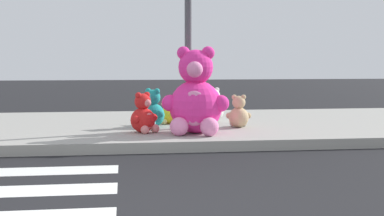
{
  "coord_description": "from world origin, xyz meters",
  "views": [
    {
      "loc": [
        -0.03,
        -3.9,
        1.23
      ],
      "look_at": [
        0.96,
        3.6,
        0.55
      ],
      "focal_mm": 49.08,
      "sensor_mm": 36.0,
      "label": 1
    }
  ],
  "objects_px": {
    "plush_pink_large": "(196,99)",
    "plush_teal": "(152,112)",
    "plush_white": "(213,108)",
    "sign_pole": "(188,22)",
    "plush_tan": "(239,114)",
    "plush_yellow": "(167,113)",
    "plush_red": "(144,116)"
  },
  "relations": [
    {
      "from": "sign_pole",
      "to": "plush_tan",
      "type": "height_order",
      "value": "sign_pole"
    },
    {
      "from": "plush_pink_large",
      "to": "plush_red",
      "type": "distance_m",
      "value": 0.83
    },
    {
      "from": "plush_teal",
      "to": "plush_yellow",
      "type": "bearing_deg",
      "value": 55.89
    },
    {
      "from": "plush_yellow",
      "to": "plush_teal",
      "type": "distance_m",
      "value": 0.51
    },
    {
      "from": "sign_pole",
      "to": "plush_tan",
      "type": "xyz_separation_m",
      "value": [
        0.83,
        0.02,
        -1.48
      ]
    },
    {
      "from": "sign_pole",
      "to": "plush_red",
      "type": "bearing_deg",
      "value": -150.94
    },
    {
      "from": "sign_pole",
      "to": "plush_pink_large",
      "type": "relative_size",
      "value": 2.47
    },
    {
      "from": "plush_pink_large",
      "to": "plush_teal",
      "type": "xyz_separation_m",
      "value": [
        -0.6,
        0.83,
        -0.26
      ]
    },
    {
      "from": "plush_red",
      "to": "plush_pink_large",
      "type": "bearing_deg",
      "value": -13.44
    },
    {
      "from": "plush_teal",
      "to": "plush_red",
      "type": "bearing_deg",
      "value": -104.06
    },
    {
      "from": "plush_pink_large",
      "to": "plush_red",
      "type": "xyz_separation_m",
      "value": [
        -0.77,
        0.18,
        -0.27
      ]
    },
    {
      "from": "plush_pink_large",
      "to": "plush_tan",
      "type": "xyz_separation_m",
      "value": [
        0.79,
        0.61,
        -0.3
      ]
    },
    {
      "from": "plush_red",
      "to": "plush_tan",
      "type": "bearing_deg",
      "value": 15.33
    },
    {
      "from": "plush_pink_large",
      "to": "plush_red",
      "type": "relative_size",
      "value": 2.11
    },
    {
      "from": "plush_pink_large",
      "to": "plush_teal",
      "type": "distance_m",
      "value": 1.06
    },
    {
      "from": "plush_tan",
      "to": "plush_yellow",
      "type": "height_order",
      "value": "plush_tan"
    },
    {
      "from": "sign_pole",
      "to": "plush_white",
      "type": "height_order",
      "value": "sign_pole"
    },
    {
      "from": "plush_pink_large",
      "to": "plush_teal",
      "type": "bearing_deg",
      "value": 126.06
    },
    {
      "from": "plush_white",
      "to": "plush_yellow",
      "type": "distance_m",
      "value": 0.86
    },
    {
      "from": "sign_pole",
      "to": "plush_white",
      "type": "relative_size",
      "value": 5.24
    },
    {
      "from": "plush_red",
      "to": "plush_yellow",
      "type": "relative_size",
      "value": 1.3
    },
    {
      "from": "sign_pole",
      "to": "plush_teal",
      "type": "height_order",
      "value": "sign_pole"
    },
    {
      "from": "plush_white",
      "to": "plush_teal",
      "type": "bearing_deg",
      "value": -150.06
    },
    {
      "from": "plush_white",
      "to": "plush_red",
      "type": "height_order",
      "value": "plush_red"
    },
    {
      "from": "plush_red",
      "to": "plush_teal",
      "type": "relative_size",
      "value": 0.96
    },
    {
      "from": "plush_pink_large",
      "to": "plush_red",
      "type": "height_order",
      "value": "plush_pink_large"
    },
    {
      "from": "plush_white",
      "to": "plush_teal",
      "type": "height_order",
      "value": "plush_teal"
    },
    {
      "from": "plush_red",
      "to": "plush_yellow",
      "type": "xyz_separation_m",
      "value": [
        0.44,
        1.06,
        -0.06
      ]
    },
    {
      "from": "plush_tan",
      "to": "plush_yellow",
      "type": "bearing_deg",
      "value": 150.3
    },
    {
      "from": "plush_white",
      "to": "plush_red",
      "type": "distance_m",
      "value": 1.81
    },
    {
      "from": "plush_pink_large",
      "to": "plush_yellow",
      "type": "bearing_deg",
      "value": 104.44
    },
    {
      "from": "plush_tan",
      "to": "plush_white",
      "type": "distance_m",
      "value": 0.91
    }
  ]
}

